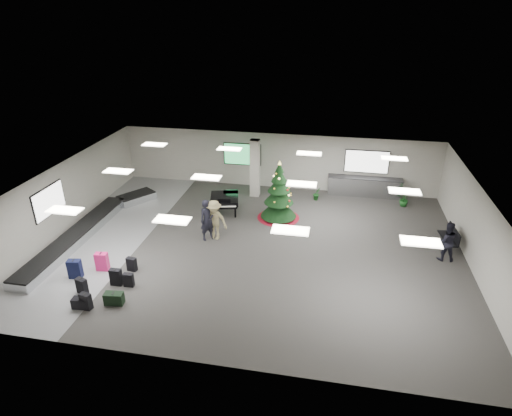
% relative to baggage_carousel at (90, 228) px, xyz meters
% --- Properties ---
extents(ground, '(18.00, 18.00, 0.00)m').
position_rel_baggage_carousel_xyz_m(ground, '(7.84, 0.08, -0.21)').
color(ground, '#322F2D').
rests_on(ground, ground).
extents(room_envelope, '(18.02, 14.02, 3.21)m').
position_rel_baggage_carousel_xyz_m(room_envelope, '(7.46, 0.75, 2.12)').
color(room_envelope, '#B9B5AA').
rests_on(room_envelope, ground).
extents(baggage_carousel, '(2.28, 9.71, 0.43)m').
position_rel_baggage_carousel_xyz_m(baggage_carousel, '(0.00, 0.00, 0.00)').
color(baggage_carousel, silver).
rests_on(baggage_carousel, ground).
extents(service_counter, '(4.05, 0.65, 1.08)m').
position_rel_baggage_carousel_xyz_m(service_counter, '(12.84, 6.73, 0.33)').
color(service_counter, silver).
rests_on(service_counter, ground).
extents(suitcase_0, '(0.43, 0.29, 0.63)m').
position_rel_baggage_carousel_xyz_m(suitcase_0, '(2.90, -5.21, 0.09)').
color(suitcase_0, black).
rests_on(suitcase_0, ground).
extents(suitcase_1, '(0.44, 0.24, 0.70)m').
position_rel_baggage_carousel_xyz_m(suitcase_1, '(3.26, -3.69, 0.13)').
color(suitcase_1, black).
rests_on(suitcase_1, ground).
extents(pink_suitcase, '(0.52, 0.34, 0.79)m').
position_rel_baggage_carousel_xyz_m(pink_suitcase, '(2.23, -2.86, 0.17)').
color(pink_suitcase, '#DF1D69').
rests_on(pink_suitcase, ground).
extents(suitcase_3, '(0.41, 0.27, 0.60)m').
position_rel_baggage_carousel_xyz_m(suitcase_3, '(3.41, -2.68, 0.08)').
color(suitcase_3, black).
rests_on(suitcase_3, ground).
extents(navy_suitcase, '(0.55, 0.38, 0.80)m').
position_rel_baggage_carousel_xyz_m(navy_suitcase, '(1.47, -3.55, 0.18)').
color(navy_suitcase, black).
rests_on(navy_suitcase, ground).
extents(suitcase_5, '(0.46, 0.34, 0.64)m').
position_rel_baggage_carousel_xyz_m(suitcase_5, '(2.27, -4.42, 0.10)').
color(suitcase_5, black).
rests_on(suitcase_5, ground).
extents(green_duffel, '(0.70, 0.41, 0.47)m').
position_rel_baggage_carousel_xyz_m(green_duffel, '(3.72, -4.78, 0.01)').
color(green_duffel, black).
rests_on(green_duffel, ground).
extents(suitcase_7, '(0.39, 0.22, 0.57)m').
position_rel_baggage_carousel_xyz_m(suitcase_7, '(3.76, -3.69, 0.06)').
color(suitcase_7, black).
rests_on(suitcase_7, ground).
extents(black_duffel, '(0.61, 0.37, 0.40)m').
position_rel_baggage_carousel_xyz_m(black_duffel, '(2.67, -5.20, -0.02)').
color(black_duffel, black).
rests_on(black_duffel, ground).
extents(christmas_tree, '(2.12, 2.12, 3.03)m').
position_rel_baggage_carousel_xyz_m(christmas_tree, '(8.53, 3.11, 0.82)').
color(christmas_tree, maroon).
rests_on(christmas_tree, ground).
extents(grand_piano, '(1.73, 2.05, 1.02)m').
position_rel_baggage_carousel_xyz_m(grand_piano, '(5.74, 3.19, 0.52)').
color(grand_piano, black).
rests_on(grand_piano, ground).
extents(bench, '(0.62, 1.50, 0.93)m').
position_rel_baggage_carousel_xyz_m(bench, '(16.33, 1.64, 0.31)').
color(bench, black).
rests_on(bench, ground).
extents(traveler_a, '(0.83, 0.81, 1.93)m').
position_rel_baggage_carousel_xyz_m(traveler_a, '(5.69, 0.37, 0.75)').
color(traveler_a, black).
rests_on(traveler_a, ground).
extents(traveler_b, '(1.30, 0.86, 1.88)m').
position_rel_baggage_carousel_xyz_m(traveler_b, '(5.98, 0.48, 0.73)').
color(traveler_b, '#978A5D').
rests_on(traveler_b, ground).
extents(traveler_bench, '(0.86, 0.67, 1.73)m').
position_rel_baggage_carousel_xyz_m(traveler_bench, '(15.87, 0.53, 0.65)').
color(traveler_bench, black).
rests_on(traveler_bench, ground).
extents(potted_plant_left, '(0.51, 0.50, 0.73)m').
position_rel_baggage_carousel_xyz_m(potted_plant_left, '(10.28, 5.67, 0.15)').
color(potted_plant_left, '#164618').
rests_on(potted_plant_left, ground).
extents(potted_plant_right, '(0.57, 0.57, 0.81)m').
position_rel_baggage_carousel_xyz_m(potted_plant_right, '(14.87, 5.72, 0.19)').
color(potted_plant_right, '#164618').
rests_on(potted_plant_right, ground).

